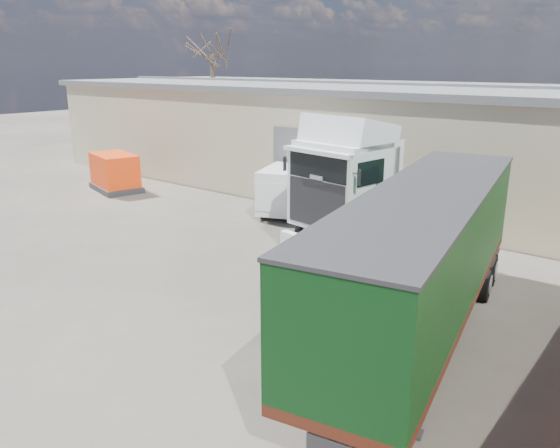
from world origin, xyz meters
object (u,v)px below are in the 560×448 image
Objects in this scene: bare_tree at (212,40)px; orange_skip at (115,175)px; box_trailer at (426,250)px; panel_van at (294,187)px; tractor_unit at (359,194)px.

orange_skip is at bearing -65.93° from bare_tree.
box_trailer is 2.09× the size of panel_van.
tractor_unit is at bearing 123.16° from box_trailer.
tractor_unit is at bearing -33.02° from bare_tree.
panel_van is (15.42, -10.40, -6.86)m from bare_tree.
panel_van is at bearing 130.73° from box_trailer.
box_trailer is (24.95, -17.98, -5.67)m from bare_tree.
box_trailer is at bearing -37.86° from tractor_unit.
panel_van is at bearing -33.99° from bare_tree.
bare_tree reaches higher than panel_van.
orange_skip is (-9.62, -2.60, -0.24)m from panel_van.
box_trailer is (4.54, -4.71, 0.23)m from tractor_unit.
bare_tree reaches higher than box_trailer.
tractor_unit is (20.41, -13.26, -5.90)m from bare_tree.
bare_tree is at bearing 125.41° from panel_van.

